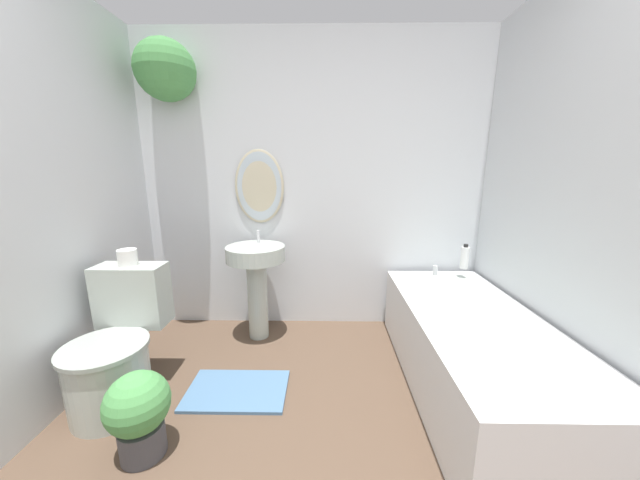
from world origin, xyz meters
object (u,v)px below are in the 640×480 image
(bathtub, at_px, (472,350))
(toilet_paper_roll, at_px, (128,257))
(pedestal_sink, at_px, (256,272))
(potted_plant, at_px, (139,411))
(shampoo_bottle, at_px, (465,257))
(toilet, at_px, (117,351))

(bathtub, xyz_separation_m, toilet_paper_roll, (-2.11, 0.08, 0.56))
(toilet_paper_roll, bearing_deg, bathtub, -2.22)
(pedestal_sink, height_order, potted_plant, pedestal_sink)
(bathtub, height_order, toilet_paper_roll, toilet_paper_roll)
(shampoo_bottle, xyz_separation_m, potted_plant, (-1.98, -1.18, -0.42))
(toilet, height_order, shampoo_bottle, shampoo_bottle)
(toilet, bearing_deg, toilet_paper_roll, 90.00)
(toilet, bearing_deg, shampoo_bottle, 19.19)
(pedestal_sink, xyz_separation_m, bathtub, (1.44, -0.62, -0.29))
(pedestal_sink, bearing_deg, shampoo_bottle, 1.93)
(shampoo_bottle, bearing_deg, bathtub, -106.65)
(toilet, relative_size, potted_plant, 1.80)
(bathtub, relative_size, potted_plant, 3.90)
(toilet, height_order, potted_plant, toilet)
(potted_plant, bearing_deg, pedestal_sink, 73.52)
(toilet, xyz_separation_m, pedestal_sink, (0.67, 0.75, 0.23))
(bathtub, relative_size, toilet_paper_roll, 15.19)
(pedestal_sink, height_order, toilet_paper_roll, toilet_paper_roll)
(toilet_paper_roll, bearing_deg, shampoo_bottle, 14.36)
(shampoo_bottle, height_order, toilet_paper_roll, toilet_paper_roll)
(bathtub, height_order, potted_plant, bathtub)
(toilet, xyz_separation_m, shampoo_bottle, (2.31, 0.80, 0.35))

